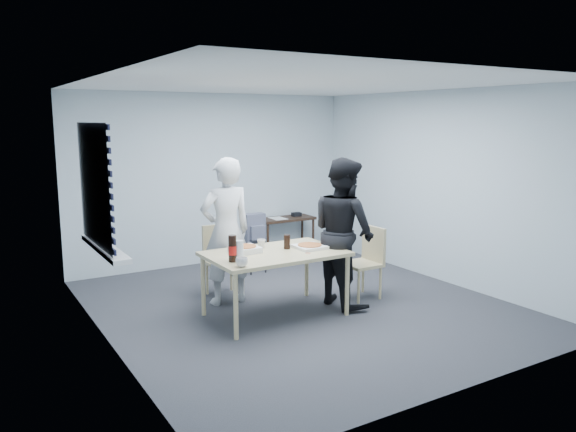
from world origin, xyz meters
TOP-DOWN VIEW (x-y plane):
  - room at (-2.20, 0.40)m, footprint 5.00×5.00m
  - dining_table at (-0.43, -0.14)m, footprint 1.52×0.96m
  - chair_far at (-0.61, 0.90)m, footprint 0.42×0.42m
  - chair_right at (0.90, -0.14)m, footprint 0.42×0.42m
  - person_white at (-0.70, 0.56)m, footprint 0.65×0.42m
  - person_black at (0.48, -0.20)m, footprint 0.47×0.86m
  - side_table at (1.16, 2.28)m, footprint 0.94×0.42m
  - stool at (0.24, 1.62)m, footprint 0.32×0.32m
  - backpack at (0.24, 1.61)m, footprint 0.30×0.22m
  - pizza_box_a at (-0.72, 0.03)m, footprint 0.30×0.30m
  - pizza_box_b at (0.01, -0.18)m, footprint 0.33×0.33m
  - mug_a at (-1.03, -0.52)m, footprint 0.17×0.17m
  - mug_b at (-0.44, 0.15)m, footprint 0.10×0.10m
  - cola_glass at (-0.23, -0.07)m, footprint 0.10×0.10m
  - soda_bottle at (-1.02, -0.29)m, footprint 0.09×0.09m
  - plastic_cups at (-0.95, -0.29)m, footprint 0.11×0.11m
  - rubber_band at (-0.15, -0.38)m, footprint 0.07×0.07m
  - papers at (1.01, 2.28)m, footprint 0.29×0.34m
  - black_box at (1.38, 2.30)m, footprint 0.18×0.15m

SIDE VIEW (x-z plane):
  - stool at x=0.24m, z-range 0.11..0.56m
  - chair_far at x=-0.61m, z-range 0.07..0.96m
  - chair_right at x=0.90m, z-range 0.07..0.96m
  - side_table at x=1.16m, z-range 0.23..0.86m
  - papers at x=1.01m, z-range 0.63..0.63m
  - backpack at x=0.24m, z-range 0.44..0.86m
  - black_box at x=1.38m, z-range 0.63..0.69m
  - dining_table at x=-0.43m, z-range 0.31..1.05m
  - rubber_band at x=-0.15m, z-range 0.74..0.74m
  - pizza_box_b at x=0.01m, z-range 0.74..0.78m
  - pizza_box_a at x=-0.72m, z-range 0.74..0.81m
  - mug_b at x=-0.44m, z-range 0.74..0.83m
  - mug_a at x=-1.03m, z-range 0.74..0.84m
  - cola_glass at x=-0.23m, z-range 0.74..0.90m
  - plastic_cups at x=-0.95m, z-range 0.74..0.96m
  - soda_bottle at x=-1.02m, z-range 0.73..1.02m
  - person_white at x=-0.70m, z-range 0.00..1.77m
  - person_black at x=0.48m, z-range 0.00..1.77m
  - room at x=-2.20m, z-range -1.06..3.94m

